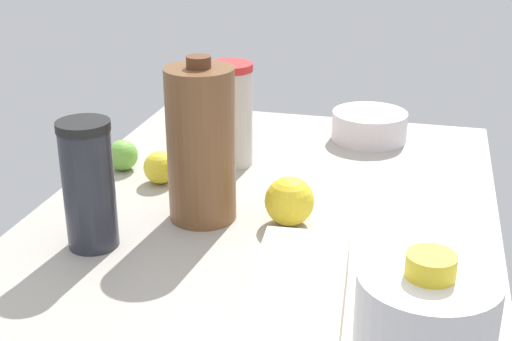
% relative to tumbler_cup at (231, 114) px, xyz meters
% --- Properties ---
extents(countertop, '(1.20, 0.76, 0.03)m').
position_rel_tumbler_cup_xyz_m(countertop, '(0.26, 0.12, -0.12)').
color(countertop, '#A39D93').
rests_on(countertop, ground).
extents(tumbler_cup, '(0.09, 0.09, 0.20)m').
position_rel_tumbler_cup_xyz_m(tumbler_cup, '(0.00, 0.00, 0.00)').
color(tumbler_cup, beige).
rests_on(tumbler_cup, countertop).
extents(mixing_bowl, '(0.16, 0.16, 0.06)m').
position_rel_tumbler_cup_xyz_m(mixing_bowl, '(-0.21, 0.25, -0.07)').
color(mixing_bowl, silver).
rests_on(mixing_bowl, countertop).
extents(chocolate_milk_jug, '(0.11, 0.11, 0.27)m').
position_rel_tumbler_cup_xyz_m(chocolate_milk_jug, '(0.24, 0.02, 0.03)').
color(chocolate_milk_jug, brown).
rests_on(chocolate_milk_jug, countertop).
extents(egg_carton, '(0.33, 0.14, 0.07)m').
position_rel_tumbler_cup_xyz_m(egg_carton, '(0.53, 0.23, -0.07)').
color(egg_carton, beige).
rests_on(egg_carton, countertop).
extents(shaker_bottle, '(0.08, 0.08, 0.20)m').
position_rel_tumbler_cup_xyz_m(shaker_bottle, '(0.37, -0.11, -0.00)').
color(shaker_bottle, '#2A2C35').
rests_on(shaker_bottle, countertop).
extents(lemon_by_jug, '(0.08, 0.08, 0.08)m').
position_rel_tumbler_cup_xyz_m(lemon_by_jug, '(0.23, 0.16, -0.06)').
color(lemon_by_jug, yellow).
rests_on(lemon_by_jug, countertop).
extents(lime_loose, '(0.06, 0.06, 0.06)m').
position_rel_tumbler_cup_xyz_m(lime_loose, '(0.08, -0.19, -0.07)').
color(lime_loose, '#6AAD3F').
rests_on(lime_loose, countertop).
extents(lemon_near_front, '(0.06, 0.06, 0.06)m').
position_rel_tumbler_cup_xyz_m(lemon_near_front, '(0.12, -0.10, -0.07)').
color(lemon_near_front, yellow).
rests_on(lemon_near_front, countertop).
extents(orange_beside_bowl, '(0.07, 0.07, 0.07)m').
position_rel_tumbler_cup_xyz_m(orange_beside_bowl, '(-0.21, -0.06, -0.06)').
color(orange_beside_bowl, orange).
rests_on(orange_beside_bowl, countertop).
extents(lime_far_back, '(0.05, 0.05, 0.05)m').
position_rel_tumbler_cup_xyz_m(lime_far_back, '(-0.22, -0.14, -0.07)').
color(lime_far_back, '#60A93E').
rests_on(lime_far_back, countertop).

